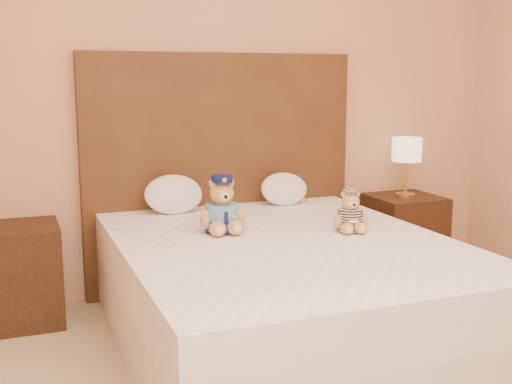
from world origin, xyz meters
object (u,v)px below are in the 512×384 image
at_px(lamp, 407,153).
at_px(nightstand_left, 18,275).
at_px(nightstand_right, 403,235).
at_px(teddy_prisoner, 350,211).
at_px(bed, 284,292).
at_px(pillow_left, 173,193).
at_px(pillow_right, 284,187).
at_px(teddy_police, 222,204).

bearing_deg(lamp, nightstand_left, 180.00).
height_order(nightstand_right, teddy_prisoner, teddy_prisoner).
relative_size(bed, nightstand_left, 3.64).
bearing_deg(pillow_left, pillow_right, 0.00).
relative_size(lamp, pillow_left, 1.14).
height_order(bed, lamp, lamp).
distance_m(lamp, teddy_police, 1.59).
xyz_separation_m(nightstand_right, lamp, (-0.00, 0.00, 0.57)).
relative_size(bed, teddy_police, 6.71).
height_order(bed, teddy_police, teddy_police).
bearing_deg(nightstand_left, nightstand_right, 0.00).
distance_m(bed, lamp, 1.59).
height_order(teddy_police, pillow_right, teddy_police).
xyz_separation_m(nightstand_left, teddy_prisoner, (1.64, -0.76, 0.39)).
xyz_separation_m(pillow_left, pillow_right, (0.72, 0.00, -0.01)).
bearing_deg(nightstand_left, pillow_left, 1.93).
bearing_deg(nightstand_right, pillow_right, 178.07).
height_order(teddy_prisoner, pillow_right, same).
distance_m(teddy_prisoner, pillow_left, 1.09).
relative_size(nightstand_left, nightstand_right, 1.00).
bearing_deg(nightstand_right, bed, -147.38).
bearing_deg(teddy_police, nightstand_right, 22.74).
xyz_separation_m(nightstand_left, pillow_right, (1.61, 0.03, 0.39)).
distance_m(bed, nightstand_left, 1.48).
bearing_deg(teddy_prisoner, nightstand_left, 166.34).
height_order(lamp, pillow_right, lamp).
relative_size(teddy_prisoner, pillow_right, 0.71).
bearing_deg(nightstand_left, teddy_police, -27.99).
xyz_separation_m(nightstand_left, teddy_police, (1.01, -0.54, 0.42)).
bearing_deg(lamp, pillow_left, 178.93).
xyz_separation_m(nightstand_right, teddy_prisoner, (-0.86, -0.76, 0.39)).
relative_size(nightstand_right, teddy_prisoner, 2.49).
relative_size(nightstand_right, pillow_right, 1.76).
distance_m(nightstand_left, pillow_left, 0.98).
relative_size(nightstand_right, lamp, 1.38).
bearing_deg(teddy_prisoner, lamp, 52.85).
bearing_deg(pillow_right, teddy_prisoner, -87.80).
distance_m(nightstand_left, lamp, 2.56).
xyz_separation_m(bed, pillow_right, (0.36, 0.83, 0.39)).
xyz_separation_m(lamp, teddy_police, (-1.49, -0.54, -0.15)).
height_order(nightstand_left, teddy_police, teddy_police).
bearing_deg(lamp, pillow_right, 178.07).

